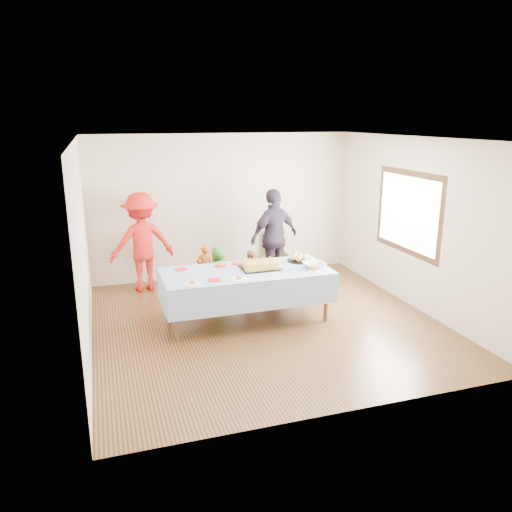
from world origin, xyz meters
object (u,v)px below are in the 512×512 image
(party_table, at_px, (246,274))
(birthday_cake, at_px, (260,265))
(adult_left, at_px, (142,242))
(dining_chair, at_px, (276,250))

(party_table, distance_m, birthday_cake, 0.25)
(birthday_cake, distance_m, adult_left, 2.42)
(party_table, xyz_separation_m, dining_chair, (1.22, 2.08, -0.25))
(party_table, bearing_deg, birthday_cake, 11.00)
(birthday_cake, bearing_deg, party_table, -169.00)
(party_table, distance_m, adult_left, 2.32)
(birthday_cake, height_order, adult_left, adult_left)
(dining_chair, relative_size, adult_left, 0.49)
(party_table, bearing_deg, dining_chair, 59.52)
(party_table, bearing_deg, adult_left, 125.45)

